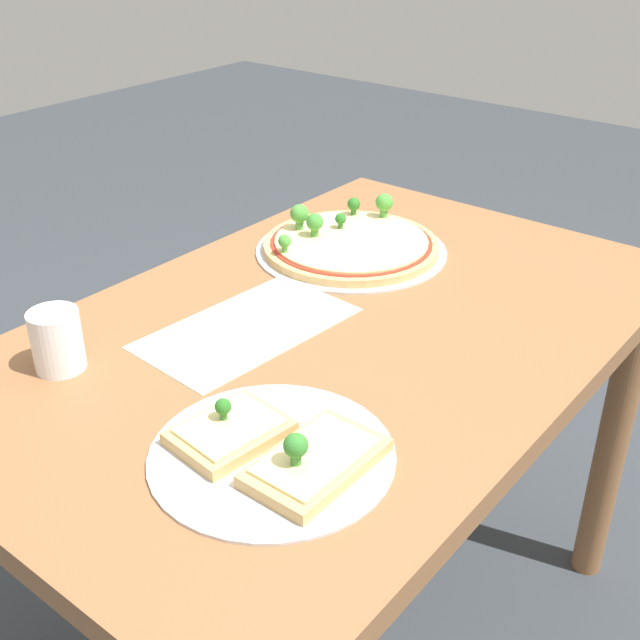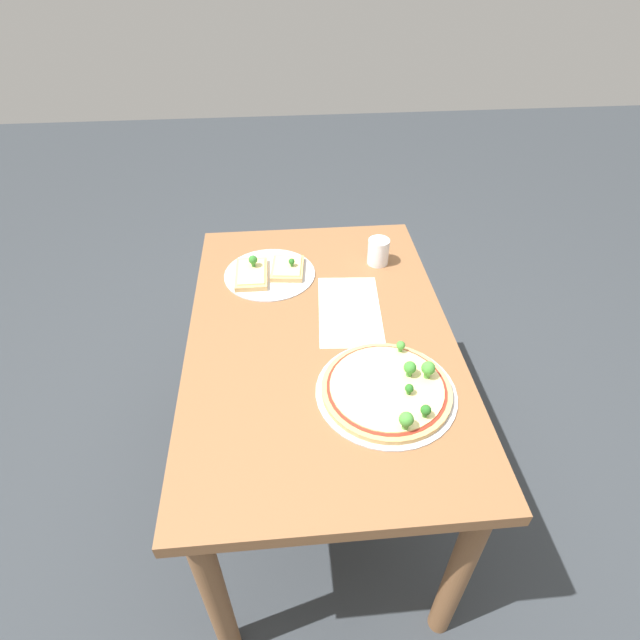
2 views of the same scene
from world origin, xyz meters
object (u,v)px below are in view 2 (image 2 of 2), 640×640
object	(u,v)px
dining_table	(320,360)
pizza_tray_slice	(268,272)
drinking_cup	(378,252)
pizza_tray_whole	(388,389)

from	to	relation	value
dining_table	pizza_tray_slice	distance (m)	0.34
pizza_tray_slice	drinking_cup	distance (m)	0.36
dining_table	pizza_tray_whole	distance (m)	0.30
dining_table	pizza_tray_whole	xyz separation A→B (m)	(0.23, 0.14, 0.12)
pizza_tray_whole	pizza_tray_slice	distance (m)	0.59
pizza_tray_whole	pizza_tray_slice	xyz separation A→B (m)	(-0.52, -0.28, -0.00)
pizza_tray_whole	pizza_tray_slice	size ratio (longest dim) A/B	1.19
dining_table	pizza_tray_slice	xyz separation A→B (m)	(-0.29, -0.14, 0.12)
dining_table	drinking_cup	world-z (taller)	drinking_cup
pizza_tray_whole	drinking_cup	xyz separation A→B (m)	(-0.56, 0.07, 0.03)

